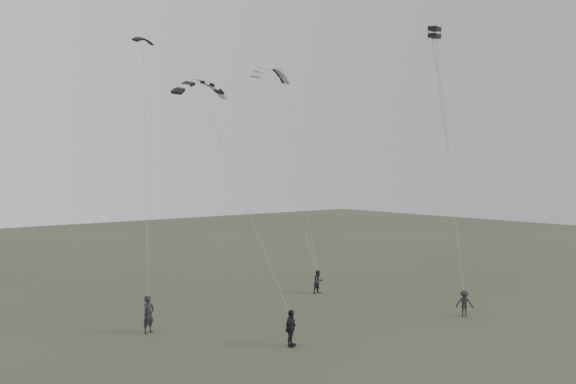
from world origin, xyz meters
TOP-DOWN VIEW (x-y plane):
  - ground at (0.00, 0.00)m, footprint 140.00×140.00m
  - flyer_left at (-7.19, 6.07)m, footprint 0.81×0.67m
  - flyer_right at (5.94, 7.59)m, footprint 0.77×0.60m
  - flyer_center at (-2.96, -0.28)m, footprint 1.11×0.84m
  - flyer_far at (8.30, -2.25)m, footprint 1.04×1.10m
  - kite_dark_small at (-5.23, 10.66)m, footprint 1.42×0.91m
  - kite_pale_large at (7.76, 15.17)m, footprint 4.36×2.31m
  - kite_striped at (-4.52, 5.23)m, footprint 3.14×1.15m
  - kite_box at (10.09, 1.30)m, footprint 0.65×0.74m

SIDE VIEW (x-z plane):
  - ground at x=0.00m, z-range 0.00..0.00m
  - flyer_far at x=8.30m, z-range 0.00..1.50m
  - flyer_right at x=5.94m, z-range 0.00..1.57m
  - flyer_center at x=-2.96m, z-range 0.00..1.75m
  - flyer_left at x=-7.19m, z-range 0.00..1.92m
  - kite_striped at x=-4.52m, z-range 12.32..13.67m
  - kite_dark_small at x=-5.23m, z-range 15.82..16.40m
  - kite_pale_large at x=7.76m, z-range 15.70..17.60m
  - kite_box at x=10.09m, z-range 16.69..17.48m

